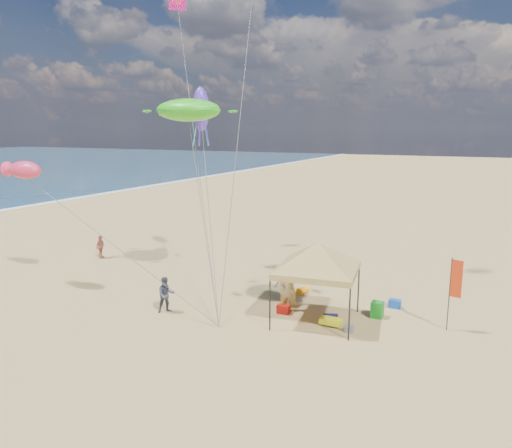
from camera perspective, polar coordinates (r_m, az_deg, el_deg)
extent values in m
plane|color=tan|center=(20.00, -3.87, -12.84)|extent=(280.00, 280.00, 0.00)
cylinder|color=black|center=(22.86, 3.91, -6.86)|extent=(0.06, 0.06, 2.13)
cylinder|color=black|center=(22.35, 11.96, -7.51)|extent=(0.06, 0.06, 2.13)
cylinder|color=black|center=(19.94, 1.64, -9.58)|extent=(0.06, 0.06, 2.13)
cylinder|color=black|center=(19.36, 10.92, -10.44)|extent=(0.06, 0.06, 2.13)
cube|color=#A48949|center=(20.69, 7.19, -5.40)|extent=(3.73, 3.73, 0.26)
pyramid|color=#A48949|center=(20.39, 7.27, -2.18)|extent=(6.40, 6.40, 1.07)
cylinder|color=black|center=(21.28, 21.79, -7.71)|extent=(0.04, 0.04, 3.07)
cube|color=red|center=(21.01, 22.51, -5.98)|extent=(0.44, 0.12, 1.54)
cube|color=red|center=(22.04, 3.25, -9.97)|extent=(0.54, 0.38, 0.38)
cube|color=#1646B3|center=(23.53, 16.02, -9.01)|extent=(0.54, 0.38, 0.38)
cylinder|color=#0D0D3B|center=(21.36, 8.77, -10.82)|extent=(0.69, 0.54, 0.36)
cylinder|color=#FD9B0E|center=(24.54, 5.51, -7.79)|extent=(0.54, 0.69, 0.36)
cube|color=#167B1B|center=(22.16, 14.06, -9.74)|extent=(0.50, 0.50, 0.70)
cube|color=yellow|center=(22.87, 3.82, -8.75)|extent=(0.50, 0.50, 0.70)
cube|color=slate|center=(20.48, 10.91, -12.00)|extent=(0.34, 0.30, 0.28)
cube|color=yellow|center=(20.94, 8.81, -11.23)|extent=(0.90, 0.50, 0.24)
imported|color=tan|center=(22.13, 3.80, -7.93)|extent=(0.72, 0.53, 1.80)
imported|color=#373C4B|center=(22.29, -10.54, -8.18)|extent=(0.99, 1.01, 1.64)
imported|color=silver|center=(23.42, 3.30, -7.08)|extent=(1.12, 0.74, 1.61)
imported|color=#AB5541|center=(32.40, -17.83, -2.57)|extent=(0.54, 0.93, 1.49)
ellipsoid|color=green|center=(23.80, -7.96, 13.13)|extent=(3.90, 3.51, 1.07)
ellipsoid|color=#E33056|center=(27.25, -25.54, 5.75)|extent=(2.11, 1.11, 0.92)
ellipsoid|color=#5232CD|center=(28.34, -6.50, 13.30)|extent=(1.19, 1.19, 2.44)
cube|color=#DE109D|center=(35.21, -9.23, 24.48)|extent=(1.19, 1.13, 1.04)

